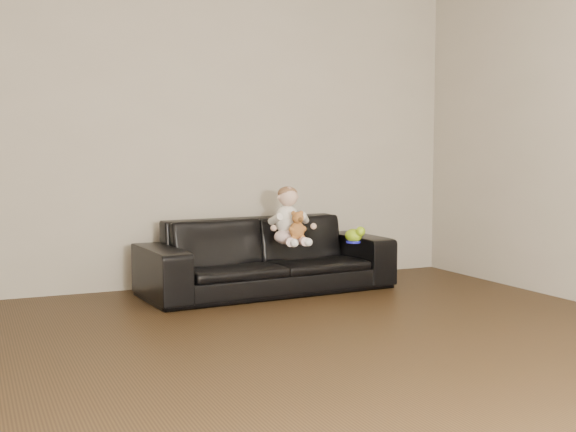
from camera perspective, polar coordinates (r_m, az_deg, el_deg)
name	(u,v)px	position (r m, az deg, el deg)	size (l,w,h in m)	color
floor	(333,386)	(3.42, 3.60, -13.24)	(5.50, 5.50, 0.00)	#352412
wall_back	(173,125)	(5.83, -9.11, 7.14)	(5.00, 5.00, 0.00)	#B3AA97
sofa	(267,255)	(5.60, -1.66, -3.13)	(1.94, 0.76, 0.57)	black
baby	(289,219)	(5.53, 0.05, -0.24)	(0.33, 0.40, 0.45)	#FAD4D3
teddy_bear	(297,226)	(5.41, 0.74, -0.78)	(0.12, 0.12, 0.22)	#A2642E
toy_green	(353,236)	(5.71, 5.20, -1.55)	(0.13, 0.15, 0.11)	#9BD218
toy_rattle	(356,238)	(5.76, 5.36, -1.71)	(0.06, 0.06, 0.06)	red
toy_blue_disc	(353,242)	(5.68, 5.18, -2.05)	(0.11, 0.11, 0.02)	#1A1BD0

